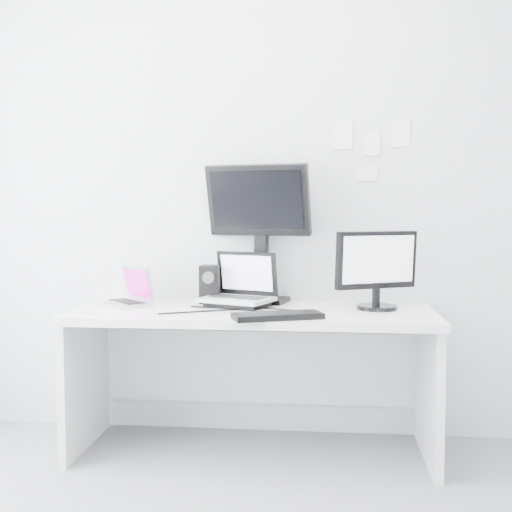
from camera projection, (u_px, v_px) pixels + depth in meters
The scene contains 13 objects.
back_wall at pixel (259, 187), 3.58m from camera, with size 3.60×3.60×0.00m, color silver.
desk at pixel (252, 382), 3.30m from camera, with size 1.80×0.70×0.73m, color white.
macbook at pixel (124, 285), 3.43m from camera, with size 0.28×0.21×0.21m, color silver.
speaker at pixel (210, 284), 3.50m from camera, with size 0.10×0.10×0.20m, color black.
dell_laptop at pixel (236, 279), 3.36m from camera, with size 0.35×0.27×0.29m, color #A6A9AD.
rear_monitor at pixel (259, 232), 3.53m from camera, with size 0.56×0.20×0.76m, color black.
samsung_monitor at pixel (377, 269), 3.28m from camera, with size 0.44×0.20×0.41m, color black.
keyboard at pixel (278, 316), 3.00m from camera, with size 0.41×0.15×0.03m, color black.
mouse at pixel (309, 313), 3.06m from camera, with size 0.10×0.06×0.03m, color black.
wall_note_0 at pixel (343, 136), 3.51m from camera, with size 0.10×0.00×0.14m, color white.
wall_note_1 at pixel (371, 143), 3.50m from camera, with size 0.09×0.00×0.13m, color white.
wall_note_2 at pixel (400, 134), 3.48m from camera, with size 0.10×0.00×0.14m, color white.
wall_note_3 at pixel (367, 174), 3.51m from camera, with size 0.11×0.00×0.08m, color white.
Camera 1 is at (0.35, -1.98, 1.23)m, focal length 46.21 mm.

